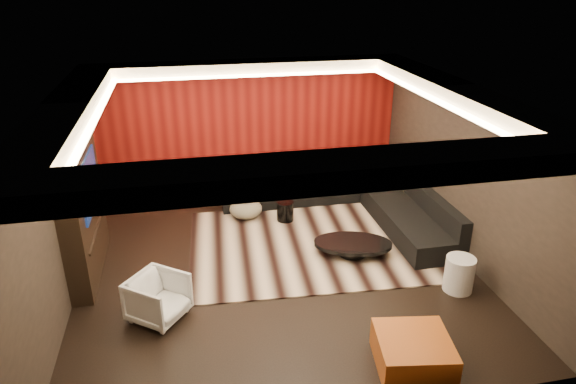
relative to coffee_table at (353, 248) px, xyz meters
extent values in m
cube|color=black|center=(-1.31, -0.20, -0.14)|extent=(6.00, 6.00, 0.02)
cube|color=silver|center=(-1.31, -0.20, 2.68)|extent=(6.00, 6.00, 0.02)
cube|color=black|center=(-1.31, 2.81, 1.27)|extent=(6.00, 0.02, 2.80)
cube|color=black|center=(-4.32, -0.20, 1.27)|extent=(0.02, 6.00, 2.80)
cube|color=black|center=(1.70, -0.20, 1.27)|extent=(0.02, 6.00, 2.80)
cube|color=#6B0C0A|center=(-1.31, 2.77, 1.27)|extent=(5.98, 0.05, 2.78)
cube|color=silver|center=(-1.31, 2.50, 2.56)|extent=(6.00, 0.60, 0.22)
cube|color=silver|center=(-1.31, -2.90, 2.56)|extent=(6.00, 0.60, 0.22)
cube|color=silver|center=(-4.01, -0.20, 2.56)|extent=(0.60, 4.80, 0.22)
cube|color=silver|center=(1.39, -0.20, 2.56)|extent=(0.60, 4.80, 0.22)
cube|color=#FFD899|center=(-1.31, 2.16, 2.47)|extent=(4.80, 0.08, 0.04)
cube|color=#FFD899|center=(-1.31, -2.56, 2.47)|extent=(4.80, 0.08, 0.04)
cube|color=#FFD899|center=(-3.67, -0.20, 2.47)|extent=(0.08, 4.80, 0.04)
cube|color=#FFD899|center=(1.05, -0.20, 2.47)|extent=(0.08, 4.80, 0.04)
cube|color=black|center=(-4.16, 0.40, 0.97)|extent=(0.30, 2.00, 2.20)
cube|color=black|center=(-4.00, 0.40, 1.32)|extent=(0.04, 1.30, 0.80)
cube|color=black|center=(-4.00, 0.40, 0.57)|extent=(0.04, 1.60, 0.04)
cube|color=#C5AC90|center=(-0.64, 0.47, -0.12)|extent=(4.18, 3.24, 0.02)
cylinder|color=black|center=(0.00, 0.00, 0.00)|extent=(1.59, 1.59, 0.22)
cylinder|color=black|center=(-0.84, 1.44, 0.08)|extent=(0.38, 0.38, 0.37)
ellipsoid|color=beige|center=(-1.55, 1.72, 0.06)|extent=(0.63, 0.63, 0.34)
cylinder|color=silver|center=(1.19, -1.28, 0.14)|extent=(0.47, 0.47, 0.53)
cube|color=#A24014|center=(-0.13, -2.62, 0.06)|extent=(0.98, 0.98, 0.38)
imported|color=silver|center=(-3.09, -1.06, 0.18)|extent=(0.95, 0.95, 0.62)
cube|color=black|center=(-0.06, 2.35, 0.07)|extent=(3.50, 0.90, 0.40)
cube|color=black|center=(-0.06, 2.70, 0.45)|extent=(3.50, 0.20, 0.35)
cube|color=black|center=(1.24, 0.60, 0.07)|extent=(0.90, 2.60, 0.40)
cube|color=black|center=(1.59, 0.60, 0.45)|extent=(0.20, 2.60, 0.35)
cube|color=black|center=(-1.86, 2.35, 0.17)|extent=(0.20, 0.90, 0.60)
cube|color=tan|center=(1.09, 2.18, 0.49)|extent=(0.42, 0.20, 0.44)
cube|color=tan|center=(-0.05, 2.46, 0.49)|extent=(0.42, 0.20, 0.44)
cube|color=tan|center=(-1.59, 2.52, 0.49)|extent=(0.42, 0.20, 0.44)
camera|label=1|loc=(-2.56, -7.01, 4.22)|focal=32.00mm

